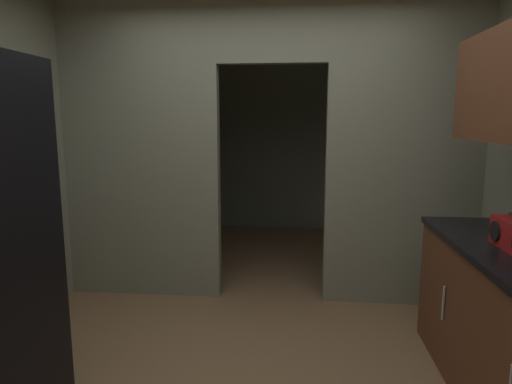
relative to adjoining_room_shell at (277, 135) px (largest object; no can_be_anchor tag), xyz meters
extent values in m
cube|color=gray|center=(-1.11, -1.87, 0.00)|extent=(1.39, 0.12, 2.78)
cube|color=gray|center=(1.16, -1.87, 0.00)|extent=(1.29, 0.12, 2.78)
cube|color=gray|center=(0.05, -1.87, 1.03)|extent=(0.93, 0.12, 0.73)
cube|color=gray|center=(0.00, 0.79, 0.00)|extent=(3.60, 0.10, 2.78)
cube|color=gray|center=(-1.75, -0.54, 0.00)|extent=(0.10, 2.66, 2.78)
cube|color=gray|center=(1.75, -0.54, 0.00)|extent=(0.10, 2.66, 2.78)
cylinder|color=#B7BABC|center=(1.19, -2.99, -0.92)|extent=(0.01, 0.01, 0.22)
cylinder|color=black|center=(1.38, -3.16, -0.42)|extent=(0.01, 0.11, 0.11)
camera|label=1|loc=(0.28, -5.66, 0.20)|focal=30.89mm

